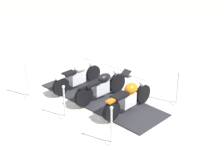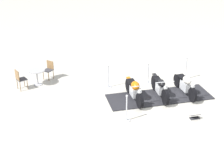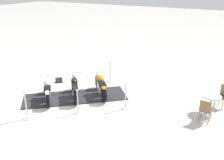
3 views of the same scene
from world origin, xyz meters
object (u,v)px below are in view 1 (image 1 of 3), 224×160
motorcycle_black (102,86)px  stanchion_left_front (112,131)px  stanchion_right_front (177,93)px  motorcycle_cream (78,75)px  stanchion_left_mid (65,107)px  stanchion_left_rear (28,86)px  info_placard (126,74)px  motorcycle_copper (129,97)px

motorcycle_black → stanchion_left_front: size_ratio=1.56×
stanchion_left_front → stanchion_right_front: stanchion_left_front is taller
stanchion_left_front → stanchion_right_front: 3.00m
motorcycle_black → motorcycle_cream: bearing=92.0°
stanchion_left_mid → stanchion_left_rear: bearing=131.2°
motorcycle_cream → stanchion_left_rear: size_ratio=1.43×
stanchion_left_mid → info_placard: stanchion_left_mid is taller
motorcycle_copper → stanchion_left_rear: 3.44m
stanchion_left_mid → stanchion_left_front: (1.27, -1.44, 0.06)m
motorcycle_copper → stanchion_left_mid: size_ratio=1.56×
motorcycle_copper → stanchion_left_front: 1.71m
motorcycle_black → stanchion_right_front: (2.38, -0.47, -0.13)m
motorcycle_black → info_placard: (1.03, 1.80, -0.42)m
stanchion_left_front → info_placard: size_ratio=2.58×
motorcycle_black → motorcycle_cream: (-0.75, 0.88, 0.01)m
motorcycle_black → stanchion_left_front: 2.45m
motorcycle_copper → info_placard: 2.71m
stanchion_left_rear → motorcycle_copper: bearing=-22.4°
info_placard → motorcycle_black: bearing=-71.1°
motorcycle_copper → stanchion_left_rear: stanchion_left_rear is taller
stanchion_right_front → info_placard: bearing=120.7°
motorcycle_black → stanchion_left_mid: (-1.15, -1.00, -0.16)m
motorcycle_black → stanchion_left_rear: bearing=131.3°
stanchion_left_front → info_placard: 4.35m
stanchion_left_front → info_placard: (0.91, 4.25, -0.31)m
motorcycle_copper → stanchion_left_rear: size_ratio=1.41×
stanchion_left_mid → stanchion_left_rear: 1.92m
motorcycle_copper → stanchion_left_front: bearing=-154.8°
motorcycle_cream → info_placard: size_ratio=3.83×
motorcycle_black → motorcycle_cream: 1.16m
stanchion_left_mid → stanchion_left_rear: stanchion_left_rear is taller
motorcycle_cream → stanchion_left_mid: (-0.40, -1.89, -0.18)m
motorcycle_copper → motorcycle_cream: (-1.52, 1.75, 0.01)m
info_placard → stanchion_left_mid: bearing=-79.1°
motorcycle_copper → motorcycle_cream: motorcycle_copper is taller
stanchion_left_mid → motorcycle_copper: bearing=4.0°
stanchion_left_rear → info_placard: size_ratio=2.68×
stanchion_left_rear → info_placard: (3.44, 1.36, -0.29)m
motorcycle_copper → info_placard: size_ratio=3.79×
stanchion_right_front → motorcycle_copper: bearing=-166.1°
stanchion_left_front → stanchion_left_mid: bearing=131.2°
motorcycle_copper → stanchion_left_front: stanchion_left_front is taller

